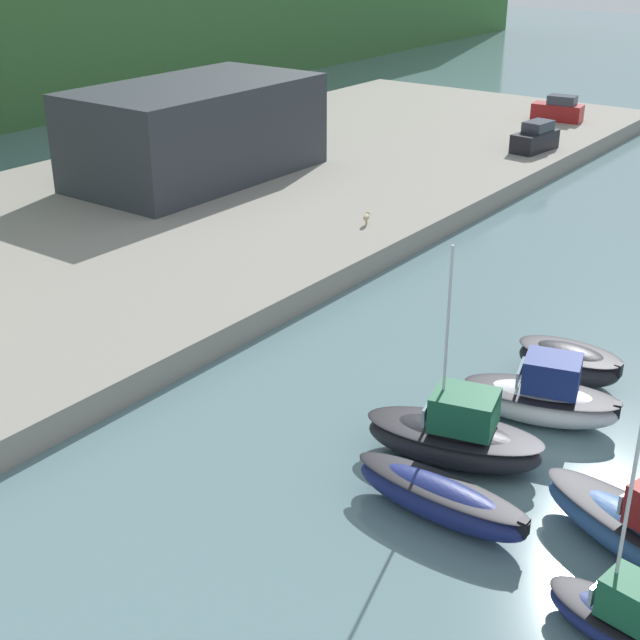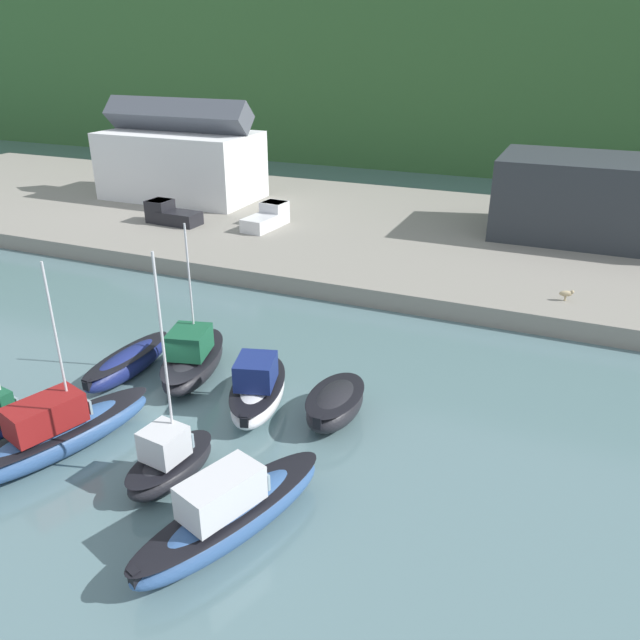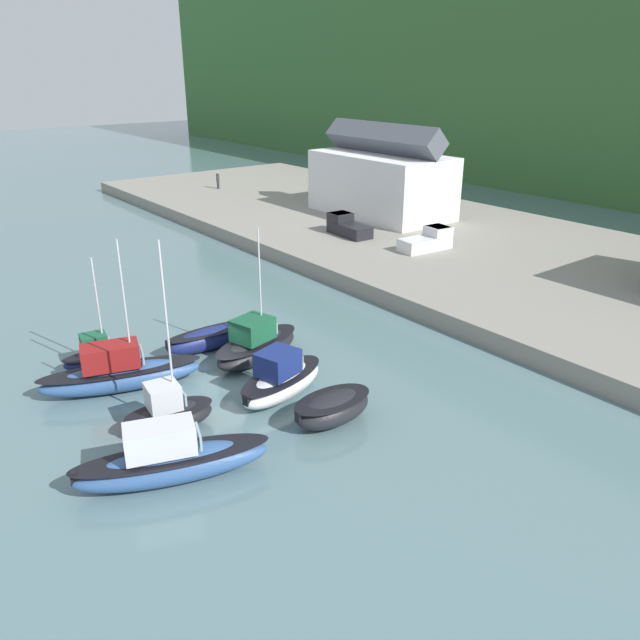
% 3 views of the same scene
% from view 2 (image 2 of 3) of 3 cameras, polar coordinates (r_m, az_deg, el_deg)
% --- Properties ---
extents(ground_plane, '(320.00, 320.00, 0.00)m').
position_cam_2_polar(ground_plane, '(30.27, -13.13, -7.65)').
color(ground_plane, slate).
extents(hillside_backdrop, '(240.00, 59.89, 35.79)m').
position_cam_2_polar(hillside_backdrop, '(110.47, 16.20, 24.58)').
color(hillside_backdrop, '#386633').
rests_on(hillside_backdrop, ground_plane).
extents(quay_promenade, '(117.50, 29.78, 1.24)m').
position_cam_2_polar(quay_promenade, '(54.51, 5.06, 8.14)').
color(quay_promenade, gray).
rests_on(quay_promenade, ground_plane).
extents(harbor_clubhouse, '(15.12, 8.17, 9.49)m').
position_cam_2_polar(harbor_clubhouse, '(64.25, -12.59, 14.00)').
color(harbor_clubhouse, white).
rests_on(harbor_clubhouse, quay_promenade).
extents(yacht_club_building, '(16.85, 9.10, 6.20)m').
position_cam_2_polar(yacht_club_building, '(54.06, 24.96, 9.94)').
color(yacht_club_building, '#2D3338').
rests_on(yacht_club_building, quay_promenade).
extents(moored_boat_0, '(1.76, 6.11, 1.38)m').
position_cam_2_polar(moored_boat_0, '(33.10, -17.14, -3.75)').
color(moored_boat_0, navy).
rests_on(moored_boat_0, ground_plane).
extents(moored_boat_1, '(3.95, 6.62, 7.88)m').
position_cam_2_polar(moored_boat_1, '(32.04, -11.54, -3.51)').
color(moored_boat_1, black).
rests_on(moored_boat_1, ground_plane).
extents(moored_boat_2, '(3.83, 6.19, 2.66)m').
position_cam_2_polar(moored_boat_2, '(29.02, -5.70, -6.30)').
color(moored_boat_2, silver).
rests_on(moored_boat_2, ground_plane).
extents(moored_boat_3, '(2.31, 4.29, 1.51)m').
position_cam_2_polar(moored_boat_3, '(28.12, 1.40, -7.70)').
color(moored_boat_3, black).
rests_on(moored_boat_3, ground_plane).
extents(moored_boat_5, '(4.54, 8.69, 8.21)m').
position_cam_2_polar(moored_boat_5, '(28.04, -22.86, -9.50)').
color(moored_boat_5, '#33568E').
rests_on(moored_boat_5, ground_plane).
extents(moored_boat_6, '(2.54, 4.46, 9.26)m').
position_cam_2_polar(moored_boat_6, '(25.13, -13.57, -12.49)').
color(moored_boat_6, black).
rests_on(moored_boat_6, ground_plane).
extents(moored_boat_7, '(4.62, 8.40, 2.71)m').
position_cam_2_polar(moored_boat_7, '(22.36, -8.18, -17.10)').
color(moored_boat_7, '#33568E').
rests_on(moored_boat_7, ground_plane).
extents(pickup_truck_0, '(2.41, 4.90, 1.90)m').
position_cam_2_polar(pickup_truck_0, '(53.27, -4.75, 9.38)').
color(pickup_truck_0, silver).
rests_on(pickup_truck_0, quay_promenade).
extents(pickup_truck_1, '(4.81, 2.18, 1.90)m').
position_cam_2_polar(pickup_truck_1, '(55.63, -13.59, 9.43)').
color(pickup_truck_1, black).
rests_on(pickup_truck_1, quay_promenade).
extents(dog_on_quay, '(0.88, 0.54, 0.68)m').
position_cam_2_polar(dog_on_quay, '(40.43, 21.62, 2.26)').
color(dog_on_quay, tan).
rests_on(dog_on_quay, quay_promenade).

